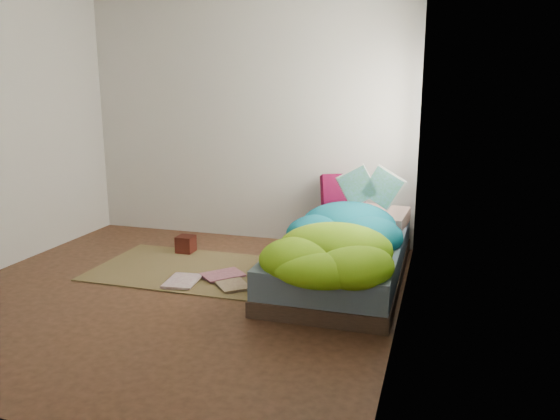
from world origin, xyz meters
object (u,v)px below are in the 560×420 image
(bed, at_px, (342,260))
(pillow_magenta, at_px, (343,196))
(open_book, at_px, (370,176))
(floor_book_a, at_px, (168,280))
(floor_book_b, at_px, (217,271))
(wooden_box, at_px, (186,244))

(bed, distance_m, pillow_magenta, 0.96)
(open_book, height_order, floor_book_a, open_book)
(pillow_magenta, relative_size, floor_book_a, 1.21)
(pillow_magenta, height_order, floor_book_b, pillow_magenta)
(floor_book_a, bearing_deg, bed, 14.64)
(pillow_magenta, distance_m, floor_book_a, 1.91)
(wooden_box, height_order, floor_book_b, wooden_box)
(floor_book_b, bearing_deg, pillow_magenta, 92.48)
(bed, bearing_deg, floor_book_a, -158.85)
(pillow_magenta, distance_m, floor_book_b, 1.49)
(wooden_box, relative_size, floor_book_a, 0.46)
(bed, bearing_deg, floor_book_b, -169.02)
(bed, height_order, pillow_magenta, pillow_magenta)
(open_book, distance_m, floor_book_b, 1.59)
(bed, relative_size, wooden_box, 12.51)
(wooden_box, xyz_separation_m, floor_book_a, (0.24, -0.81, -0.07))
(bed, height_order, wooden_box, bed)
(pillow_magenta, xyz_separation_m, floor_book_b, (-0.90, -1.07, -0.52))
(open_book, height_order, floor_book_b, open_book)
(floor_book_a, bearing_deg, wooden_box, 99.80)
(floor_book_a, distance_m, floor_book_b, 0.44)
(open_book, bearing_deg, pillow_magenta, 129.85)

